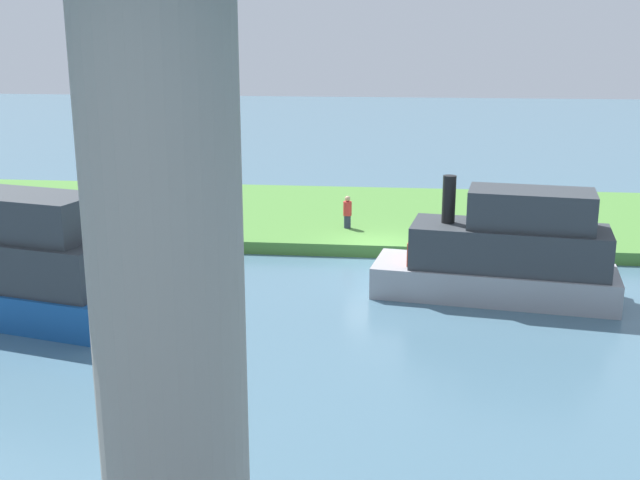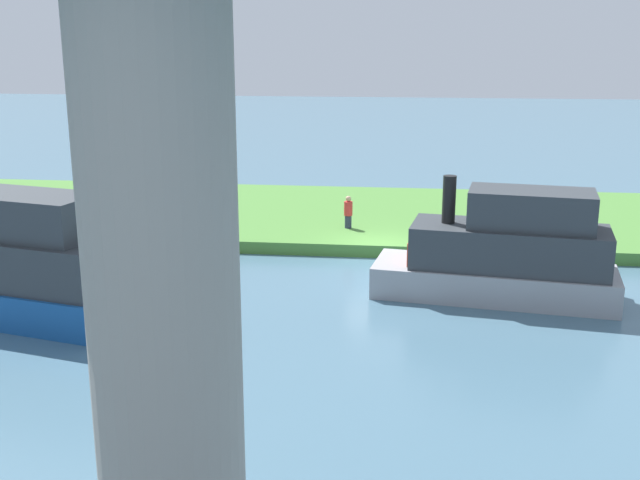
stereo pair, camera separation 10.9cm
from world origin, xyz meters
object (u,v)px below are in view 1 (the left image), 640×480
Objects in this scene: person_on_bank at (347,212)px; skiff_small at (503,254)px; mooring_post at (537,230)px; bridge_pylon at (168,300)px; motorboat_red at (133,260)px; houseboat_blue at (10,266)px.

skiff_small is at bearing 129.11° from person_on_bank.
mooring_post is 6.16m from skiff_small.
bridge_pylon is 16.84m from skiff_small.
motorboat_red is at bearing -5.31° from skiff_small.
skiff_small is at bearing 71.07° from mooring_post.
mooring_post is (-7.69, 1.21, -0.28)m from person_on_bank.
houseboat_blue is (9.60, 10.45, 0.39)m from person_on_bank.
skiff_small is at bearing 174.69° from motorboat_red.
bridge_pylon reaches higher than person_on_bank.
motorboat_red reaches higher than mooring_post.
skiff_small is 0.93× the size of houseboat_blue.
bridge_pylon reaches higher than skiff_small.
mooring_post is at bearing -108.93° from skiff_small.
bridge_pylon is at bearing 126.80° from houseboat_blue.
houseboat_blue is at bearing 12.67° from skiff_small.
person_on_bank is 9.04m from skiff_small.
skiff_small is (-6.56, -15.13, -3.40)m from bridge_pylon.
skiff_small reaches higher than person_on_bank.
mooring_post is 0.09× the size of houseboat_blue.
bridge_pylon is 11.74× the size of mooring_post.
skiff_small reaches higher than mooring_post.
houseboat_blue is at bearing 47.40° from person_on_bank.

